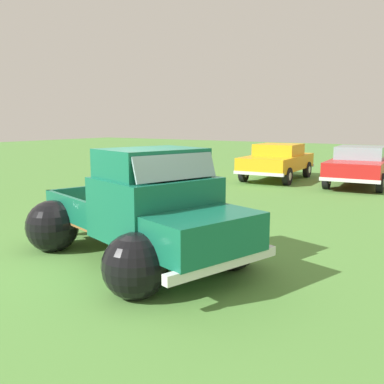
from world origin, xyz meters
name	(u,v)px	position (x,y,z in m)	size (l,w,h in m)	color
ground_plane	(135,257)	(0.00, 0.00, 0.00)	(80.00, 80.00, 0.00)	#548C3D
vintage_pickup_truck	(147,218)	(0.37, -0.11, 0.76)	(4.98, 3.72, 1.96)	black
show_car_0	(277,160)	(-1.91, 10.91, 0.78)	(2.17, 4.24, 1.43)	black
show_car_1	(359,164)	(1.25, 11.03, 0.78)	(2.29, 4.61, 1.43)	black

